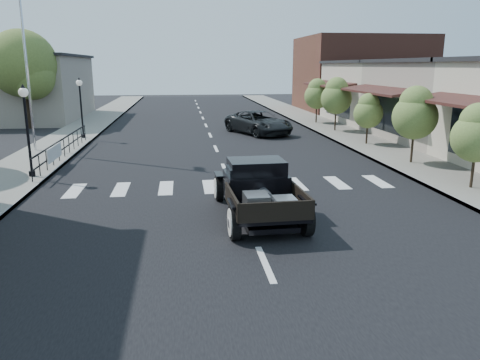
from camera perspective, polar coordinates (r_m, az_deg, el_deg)
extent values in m
plane|color=black|center=(13.40, 0.84, -5.08)|extent=(120.00, 120.00, 0.00)
cube|color=black|center=(27.95, -3.41, 4.87)|extent=(14.00, 80.00, 0.02)
cube|color=gray|center=(28.68, -20.66, 4.37)|extent=(3.00, 80.00, 0.15)
cube|color=gray|center=(29.71, 13.25, 5.19)|extent=(3.00, 80.00, 0.15)
cube|color=#A19687|center=(42.70, -25.56, 10.02)|extent=(10.00, 12.00, 5.00)
cube|color=#A39789|center=(30.63, 26.42, 8.48)|extent=(10.00, 9.00, 4.50)
cube|color=beige|center=(38.46, 19.05, 9.95)|extent=(10.00, 9.00, 4.50)
cube|color=brown|center=(47.79, 14.43, 12.38)|extent=(11.00, 10.00, 7.00)
cylinder|color=silver|center=(25.69, -24.90, 15.67)|extent=(0.12, 0.12, 11.14)
imported|color=black|center=(30.37, 2.28, 6.98)|extent=(4.37, 5.82, 1.47)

